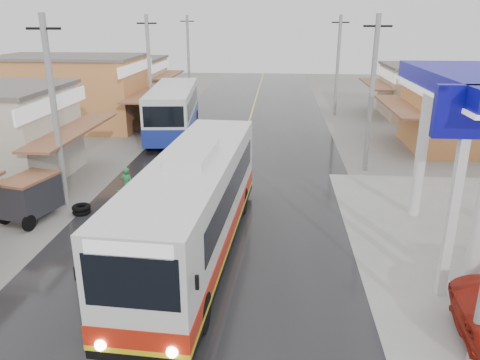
# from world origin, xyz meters

# --- Properties ---
(ground) EXTENTS (120.00, 120.00, 0.00)m
(ground) POSITION_xyz_m (0.00, 0.00, 0.00)
(ground) COLOR slate
(ground) RESTS_ON ground
(road) EXTENTS (12.00, 90.00, 0.02)m
(road) POSITION_xyz_m (0.00, 15.00, 0.01)
(road) COLOR black
(road) RESTS_ON ground
(centre_line) EXTENTS (0.15, 90.00, 0.01)m
(centre_line) POSITION_xyz_m (0.00, 15.00, 0.02)
(centre_line) COLOR #D8CC4C
(centre_line) RESTS_ON road
(shopfronts_left) EXTENTS (11.00, 44.00, 5.20)m
(shopfronts_left) POSITION_xyz_m (-13.00, 18.00, 0.00)
(shopfronts_left) COLOR tan
(shopfronts_left) RESTS_ON ground
(utility_poles_left) EXTENTS (1.60, 50.00, 8.00)m
(utility_poles_left) POSITION_xyz_m (-7.00, 16.00, 0.00)
(utility_poles_left) COLOR gray
(utility_poles_left) RESTS_ON ground
(utility_poles_right) EXTENTS (1.60, 36.00, 8.00)m
(utility_poles_right) POSITION_xyz_m (7.00, 15.00, 0.00)
(utility_poles_right) COLOR gray
(utility_poles_right) RESTS_ON ground
(coach_bus) EXTENTS (3.38, 12.18, 3.76)m
(coach_bus) POSITION_xyz_m (-0.47, 5.00, 1.82)
(coach_bus) COLOR silver
(coach_bus) RESTS_ON road
(second_bus) EXTENTS (3.75, 10.29, 3.34)m
(second_bus) POSITION_xyz_m (-4.88, 21.72, 1.80)
(second_bus) COLOR silver
(second_bus) RESTS_ON road
(cyclist) EXTENTS (1.07, 1.84, 1.88)m
(cyclist) POSITION_xyz_m (-4.05, 8.81, 0.62)
(cyclist) COLOR black
(cyclist) RESTS_ON ground
(tricycle_near) EXTENTS (2.04, 2.65, 1.81)m
(tricycle_near) POSITION_xyz_m (-7.63, 7.30, 1.04)
(tricycle_near) COLOR #26262D
(tricycle_near) RESTS_ON ground
(tyre_stack) EXTENTS (0.77, 0.77, 0.39)m
(tyre_stack) POSITION_xyz_m (-5.88, 7.99, 0.20)
(tyre_stack) COLOR black
(tyre_stack) RESTS_ON ground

